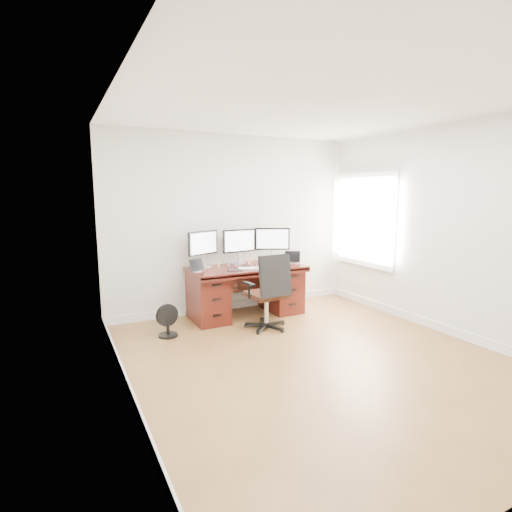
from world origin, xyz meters
name	(u,v)px	position (x,y,z in m)	size (l,w,h in m)	color
ground	(317,359)	(0.00, 0.00, 0.00)	(4.50, 4.50, 0.00)	brown
back_wall	(234,224)	(0.00, 2.25, 1.35)	(4.00, 0.10, 2.70)	silver
right_wall	(441,229)	(2.00, 0.11, 1.35)	(0.10, 4.50, 2.70)	silver
desk	(246,289)	(0.00, 1.83, 0.40)	(1.70, 0.80, 0.75)	#44130D
office_chair	(268,305)	(-0.01, 1.12, 0.34)	(0.60, 0.58, 1.04)	black
floor_fan	(168,321)	(-1.29, 1.46, 0.20)	(0.29, 0.25, 0.42)	black
monitor_left	(203,244)	(-0.58, 2.07, 1.09)	(0.52, 0.26, 0.53)	silver
monitor_center	(239,242)	(0.00, 2.07, 1.09)	(0.55, 0.16, 0.53)	silver
monitor_right	(272,240)	(0.58, 2.07, 1.09)	(0.51, 0.27, 0.53)	silver
tablet_left	(197,266)	(-0.78, 1.75, 0.84)	(0.25, 0.16, 0.19)	silver
tablet_right	(293,258)	(0.76, 1.75, 0.84)	(0.23, 0.20, 0.19)	silver
keyboard	(250,268)	(-0.04, 1.63, 0.76)	(0.31, 0.13, 0.01)	white
trackpad	(267,267)	(0.25, 1.63, 0.76)	(0.13, 0.13, 0.01)	#B7B9BE
drawing_tablet	(235,270)	(-0.28, 1.59, 0.76)	(0.19, 0.12, 0.01)	black
phone	(246,266)	(-0.01, 1.80, 0.76)	(0.13, 0.06, 0.01)	black
figurine_yellow	(219,264)	(-0.39, 1.95, 0.79)	(0.03, 0.03, 0.08)	#CFCF5F
figurine_blue	(229,263)	(-0.23, 1.95, 0.79)	(0.03, 0.03, 0.08)	#6092E3
figurine_purple	(235,263)	(-0.12, 1.95, 0.79)	(0.03, 0.03, 0.08)	#815EDE
figurine_orange	(249,262)	(0.11, 1.95, 0.79)	(0.03, 0.03, 0.08)	#FE9C61
figurine_brown	(255,261)	(0.22, 1.95, 0.79)	(0.03, 0.03, 0.08)	brown
figurine_pink	(263,261)	(0.34, 1.95, 0.79)	(0.03, 0.03, 0.08)	pink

